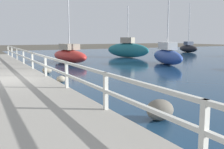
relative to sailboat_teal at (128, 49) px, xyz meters
name	(u,v)px	position (x,y,z in m)	size (l,w,h in m)	color
ground_plane	(2,85)	(-12.91, -10.96, -0.82)	(120.00, 120.00, 0.00)	#4C473D
dock_walkway	(2,82)	(-12.91, -10.96, -0.69)	(4.07, 36.00, 0.27)	#9E998E
railing	(45,62)	(-10.98, -10.96, 0.11)	(0.10, 32.50, 0.96)	silver
boulder_downstream	(160,110)	(-9.76, -18.09, -0.56)	(0.72, 0.64, 0.54)	#666056
boulder_near_dock	(47,70)	(-10.26, -8.19, -0.62)	(0.55, 0.50, 0.41)	gray
boulder_water_edge	(61,79)	(-10.41, -11.48, -0.66)	(0.43, 0.38, 0.32)	gray
sailboat_teal	(128,49)	(0.00, 0.00, 0.00)	(3.03, 4.99, 5.17)	#1E707A
sailboat_black	(188,48)	(11.98, 3.90, -0.23)	(1.84, 3.74, 6.60)	black
sailboat_red	(69,55)	(-7.08, -2.63, -0.18)	(2.24, 5.21, 7.90)	red
sailboat_blue	(167,55)	(-0.75, -7.26, -0.12)	(2.47, 5.08, 7.07)	#2D4C9E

